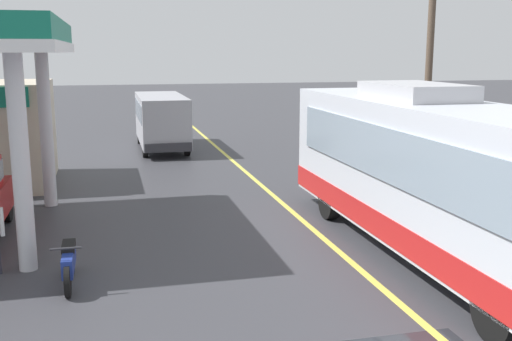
{
  "coord_description": "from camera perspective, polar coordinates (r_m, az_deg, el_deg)",
  "views": [
    {
      "loc": [
        -4.86,
        -3.69,
        4.38
      ],
      "look_at": [
        -1.5,
        10.0,
        1.6
      ],
      "focal_mm": 42.43,
      "sensor_mm": 36.0,
      "label": 1
    }
  ],
  "objects": [
    {
      "name": "utility_pole_roadside",
      "position": [
        21.31,
        16.02,
        9.83
      ],
      "size": [
        1.8,
        0.24,
        7.73
      ],
      "color": "brown",
      "rests_on": "ground"
    },
    {
      "name": "lane_divider_stripe",
      "position": [
        19.8,
        0.77,
        -1.61
      ],
      "size": [
        0.16,
        50.0,
        0.01
      ],
      "primitive_type": "cube",
      "color": "#D8CC4C",
      "rests_on": "ground"
    },
    {
      "name": "coach_bus_main",
      "position": [
        13.46,
        16.44,
        -0.7
      ],
      "size": [
        2.6,
        11.04,
        3.69
      ],
      "color": "silver",
      "rests_on": "ground"
    },
    {
      "name": "minibus_opposing_lane",
      "position": [
        27.73,
        -8.92,
        5.0
      ],
      "size": [
        2.04,
        6.13,
        2.44
      ],
      "color": "#A5A5AD",
      "rests_on": "ground"
    },
    {
      "name": "ground",
      "position": [
        24.58,
        -2.16,
        0.88
      ],
      "size": [
        120.0,
        120.0,
        0.0
      ],
      "primitive_type": "plane",
      "color": "#38383D"
    },
    {
      "name": "motorcycle_parked_forecourt",
      "position": [
        12.16,
        -17.22,
        -8.25
      ],
      "size": [
        0.55,
        1.8,
        0.92
      ],
      "color": "black",
      "rests_on": "ground"
    }
  ]
}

